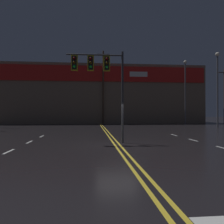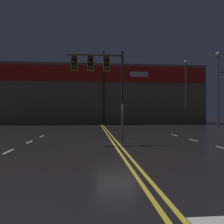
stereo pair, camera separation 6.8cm
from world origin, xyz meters
TOP-DOWN VIEW (x-y plane):
  - ground_plane at (0.00, 0.00)m, footprint 200.00×200.00m
  - road_markings at (1.21, -2.03)m, footprint 16.73×60.00m
  - traffic_signal_median at (-1.08, 0.86)m, footprint 3.65×0.36m
  - streetlight_median_approach at (15.23, 14.63)m, footprint 0.56×0.56m
  - streetlight_far_right at (14.34, 22.73)m, footprint 0.56×0.56m
  - building_backdrop at (0.00, 30.16)m, footprint 38.56×10.23m
  - utility_pole_row at (-0.64, 24.84)m, footprint 48.32×0.26m

SIDE VIEW (x-z plane):
  - ground_plane at x=0.00m, z-range 0.00..0.00m
  - road_markings at x=1.21m, z-range 0.00..0.01m
  - traffic_signal_median at x=-1.08m, z-range 1.67..7.55m
  - building_backdrop at x=0.00m, z-range 0.02..10.75m
  - utility_pole_row at x=-0.64m, z-range -0.51..12.28m
  - streetlight_median_approach at x=15.23m, z-range 1.34..11.42m
  - streetlight_far_right at x=14.34m, z-range 1.37..12.31m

